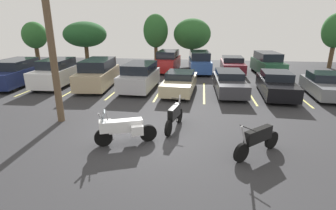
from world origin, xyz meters
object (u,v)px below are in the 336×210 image
car_white (56,73)px  car_far_blue (200,62)px  car_black (276,84)px  car_tan (98,74)px  motorcycle_third (258,140)px  utility_pole (48,17)px  car_navy (16,73)px  car_charcoal (229,82)px  motorcycle_touring (124,128)px  car_far_maroon (232,65)px  car_far_red (168,61)px  car_silver (140,77)px  car_grey (326,85)px  car_far_green (268,64)px  motorcycle_second (174,116)px  car_champagne (180,82)px

car_white → car_far_blue: (10.02, 6.54, -0.01)m
car_black → car_tan: bearing=177.2°
motorcycle_third → car_white: size_ratio=0.42×
utility_pole → car_navy: bearing=137.4°
car_charcoal → car_black: 2.85m
motorcycle_touring → car_far_maroon: size_ratio=0.51×
car_charcoal → car_far_maroon: car_far_maroon is taller
car_far_red → car_far_maroon: (5.83, 0.02, -0.22)m
car_silver → car_grey: bearing=-0.3°
car_charcoal → car_far_green: car_far_green is taller
car_tan → motorcycle_touring: bearing=-62.7°
car_far_red → motorcycle_touring: bearing=-88.9°
car_far_green → utility_pole: size_ratio=0.52×
car_far_maroon → utility_pole: utility_pole is taller
car_charcoal → car_navy: bearing=180.0°
motorcycle_third → utility_pole: (-8.45, 2.20, 4.04)m
car_black → car_far_maroon: 7.50m
car_far_maroon → car_grey: bearing=-54.8°
motorcycle_second → car_far_maroon: car_far_maroon is taller
car_navy → car_white: 2.94m
car_grey → car_far_maroon: size_ratio=1.02×
car_tan → car_far_green: car_tan is taller
car_grey → car_far_maroon: (-4.93, 6.99, 0.03)m
motorcycle_third → car_far_maroon: (0.71, 15.28, 0.13)m
motorcycle_third → car_black: bearing=71.8°
car_navy → car_far_red: (10.04, 6.91, 0.01)m
car_charcoal → car_far_blue: bearing=106.6°
motorcycle_second → car_navy: 13.66m
motorcycle_second → car_far_green: 14.58m
car_far_green → utility_pole: (-12.07, -12.69, 3.67)m
car_navy → utility_pole: size_ratio=0.55×
car_white → car_far_maroon: bearing=27.4°
car_far_blue → car_far_green: car_far_green is taller
car_silver → utility_pole: 7.56m
car_black → car_far_blue: 8.58m
car_white → car_grey: (17.87, -0.29, -0.27)m
motorcycle_touring → car_far_red: 15.01m
motorcycle_third → car_champagne: 8.79m
car_black → car_grey: (3.01, 0.26, -0.03)m
motorcycle_second → car_far_red: bearing=98.6°
motorcycle_third → car_champagne: bearing=112.6°
car_far_blue → car_far_green: bearing=-2.3°
car_white → car_far_green: (15.85, 6.31, 0.00)m
car_tan → car_far_red: 7.78m
car_white → car_tan: bearing=0.5°
car_champagne → utility_pole: 8.74m
car_charcoal → car_far_blue: (-2.01, 6.77, 0.24)m
motorcycle_third → car_grey: car_grey is taller
motorcycle_third → car_far_red: car_far_red is taller
car_black → car_far_maroon: bearing=104.9°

